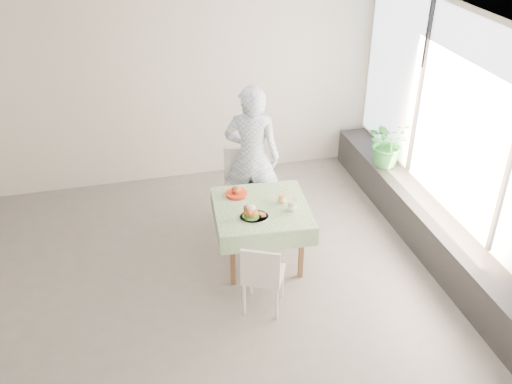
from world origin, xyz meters
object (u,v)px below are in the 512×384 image
object	(u,v)px
main_dish	(252,214)
diner	(252,158)
chair_near	(263,288)
cafe_table	(261,227)
juice_cup_orange	(282,198)
chair_far	(242,203)
potted_plant	(388,143)

from	to	relation	value
main_dish	diner	bearing A→B (deg)	76.38
chair_near	diner	bearing A→B (deg)	80.21
cafe_table	juice_cup_orange	bearing A→B (deg)	4.78
chair_far	potted_plant	world-z (taller)	potted_plant
juice_cup_orange	diner	bearing A→B (deg)	100.75
chair_far	chair_near	distance (m)	1.60
diner	main_dish	distance (m)	1.07
cafe_table	potted_plant	world-z (taller)	potted_plant
diner	potted_plant	size ratio (longest dim) A/B	2.86
chair_far	juice_cup_orange	world-z (taller)	juice_cup_orange
main_dish	juice_cup_orange	world-z (taller)	juice_cup_orange
chair_far	chair_near	xyz separation A→B (m)	(-0.14, -1.60, -0.05)
juice_cup_orange	potted_plant	world-z (taller)	potted_plant
chair_far	chair_near	size ratio (longest dim) A/B	1.18
cafe_table	diner	distance (m)	0.95
chair_near	juice_cup_orange	bearing A→B (deg)	62.01
chair_far	potted_plant	bearing A→B (deg)	5.17
cafe_table	chair_far	bearing A→B (deg)	93.07
main_dish	juice_cup_orange	bearing A→B (deg)	29.62
juice_cup_orange	potted_plant	bearing A→B (deg)	29.09
chair_near	potted_plant	bearing A→B (deg)	39.25
chair_near	potted_plant	xyz separation A→B (m)	(2.18, 1.78, 0.57)
cafe_table	main_dish	distance (m)	0.42
potted_plant	diner	bearing A→B (deg)	-174.77
chair_far	juice_cup_orange	xyz separation A→B (m)	(0.29, -0.79, 0.50)
cafe_table	main_dish	world-z (taller)	main_dish
chair_far	cafe_table	bearing A→B (deg)	-86.93
chair_far	potted_plant	size ratio (longest dim) A/B	1.51
diner	juice_cup_orange	world-z (taller)	diner
diner	main_dish	size ratio (longest dim) A/B	5.70
main_dish	potted_plant	size ratio (longest dim) A/B	0.50
cafe_table	juice_cup_orange	size ratio (longest dim) A/B	4.51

